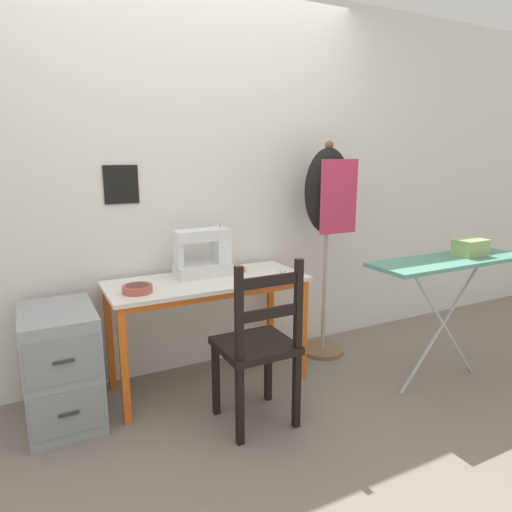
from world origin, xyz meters
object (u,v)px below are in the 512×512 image
at_px(wooden_chair, 258,347).
at_px(filing_cabinet, 61,366).
at_px(thread_spool_mid_table, 244,269).
at_px(storage_box, 470,247).
at_px(dress_form, 328,201).
at_px(fabric_bowl, 137,289).
at_px(thread_spool_near_machine, 239,272).
at_px(ironing_board, 448,266).
at_px(scissors, 281,274).
at_px(sewing_machine, 205,254).

height_order(wooden_chair, filing_cabinet, wooden_chair).
xyz_separation_m(thread_spool_mid_table, storage_box, (1.25, -0.73, 0.16)).
bearing_deg(filing_cabinet, dress_form, 2.37).
bearing_deg(fabric_bowl, thread_spool_near_machine, 7.59).
bearing_deg(dress_form, ironing_board, -61.45).
bearing_deg(thread_spool_near_machine, scissors, -27.49).
bearing_deg(fabric_bowl, ironing_board, -18.52).
xyz_separation_m(thread_spool_near_machine, ironing_board, (1.12, -0.69, 0.06)).
distance_m(dress_form, storage_box, 0.97).
bearing_deg(dress_form, storage_box, -51.10).
relative_size(thread_spool_near_machine, ironing_board, 0.03).
distance_m(fabric_bowl, thread_spool_near_machine, 0.68).
distance_m(sewing_machine, filing_cabinet, 1.05).
bearing_deg(dress_form, sewing_machine, 177.14).
bearing_deg(sewing_machine, dress_form, -2.86).
bearing_deg(scissors, dress_form, 20.01).
bearing_deg(sewing_machine, fabric_bowl, -159.37).
bearing_deg(ironing_board, thread_spool_mid_table, 145.36).
height_order(thread_spool_mid_table, wooden_chair, wooden_chair).
xyz_separation_m(thread_spool_mid_table, ironing_board, (1.06, -0.73, 0.06)).
xyz_separation_m(wooden_chair, filing_cabinet, (-0.95, 0.53, -0.13)).
relative_size(fabric_bowl, wooden_chair, 0.18).
bearing_deg(fabric_bowl, thread_spool_mid_table, 10.33).
bearing_deg(sewing_machine, ironing_board, -30.80).
bearing_deg(wooden_chair, filing_cabinet, 150.90).
bearing_deg(sewing_machine, thread_spool_mid_table, -10.90).
height_order(scissors, storage_box, storage_box).
bearing_deg(filing_cabinet, thread_spool_mid_table, 3.59).
height_order(thread_spool_near_machine, wooden_chair, wooden_chair).
bearing_deg(scissors, wooden_chair, -132.59).
bearing_deg(thread_spool_near_machine, filing_cabinet, -178.47).
relative_size(dress_form, storage_box, 7.84).
xyz_separation_m(sewing_machine, dress_form, (0.91, -0.05, 0.30)).
xyz_separation_m(sewing_machine, scissors, (0.44, -0.22, -0.14)).
xyz_separation_m(thread_spool_mid_table, filing_cabinet, (-1.16, -0.07, -0.40)).
distance_m(thread_spool_mid_table, ironing_board, 1.29).
bearing_deg(storage_box, dress_form, 128.90).
height_order(scissors, thread_spool_near_machine, thread_spool_near_machine).
bearing_deg(fabric_bowl, wooden_chair, -41.82).
bearing_deg(dress_form, scissors, -159.99).
bearing_deg(ironing_board, fabric_bowl, 161.48).
relative_size(thread_spool_mid_table, filing_cabinet, 0.06).
distance_m(sewing_machine, fabric_bowl, 0.53).
bearing_deg(scissors, fabric_bowl, 177.72).
bearing_deg(scissors, ironing_board, -32.85).
bearing_deg(dress_form, filing_cabinet, -177.63).
relative_size(sewing_machine, thread_spool_near_machine, 10.07).
xyz_separation_m(scissors, ironing_board, (0.87, -0.56, 0.08)).
xyz_separation_m(scissors, dress_form, (0.47, 0.17, 0.44)).
height_order(sewing_machine, dress_form, dress_form).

